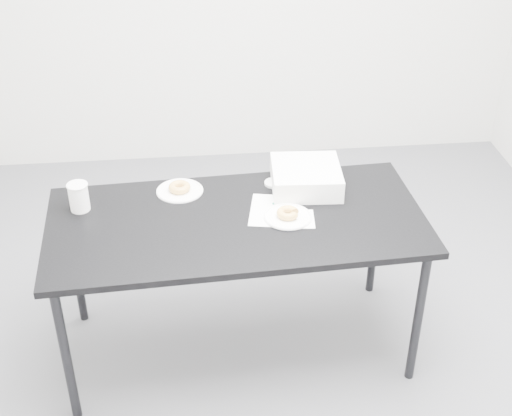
{
  "coord_description": "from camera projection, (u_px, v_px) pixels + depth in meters",
  "views": [
    {
      "loc": [
        -0.35,
        -2.78,
        2.58
      ],
      "look_at": [
        -0.06,
        0.02,
        0.78
      ],
      "focal_mm": 50.0,
      "sensor_mm": 36.0,
      "label": 1
    }
  ],
  "objects": [
    {
      "name": "pen",
      "position": [
        283.0,
        199.0,
        3.38
      ],
      "size": [
        0.11,
        0.08,
        0.01
      ],
      "primitive_type": "cylinder",
      "rotation": [
        0.0,
        1.57,
        0.56
      ],
      "color": "#0D9765",
      "rests_on": "scorecard"
    },
    {
      "name": "plate_near",
      "position": [
        288.0,
        217.0,
        3.25
      ],
      "size": [
        0.22,
        0.22,
        0.01
      ],
      "primitive_type": "cylinder",
      "color": "white",
      "rests_on": "napkin"
    },
    {
      "name": "cup_lid",
      "position": [
        274.0,
        183.0,
        3.5
      ],
      "size": [
        0.09,
        0.09,
        0.01
      ],
      "primitive_type": "cylinder",
      "color": "white",
      "rests_on": "table"
    },
    {
      "name": "bakery_box",
      "position": [
        306.0,
        177.0,
        3.46
      ],
      "size": [
        0.35,
        0.35,
        0.11
      ],
      "primitive_type": "cube",
      "rotation": [
        0.0,
        0.0,
        -0.06
      ],
      "color": "white",
      "rests_on": "table"
    },
    {
      "name": "donut_near",
      "position": [
        288.0,
        213.0,
        3.24
      ],
      "size": [
        0.12,
        0.12,
        0.03
      ],
      "primitive_type": "torus",
      "rotation": [
        0.0,
        0.0,
        -0.23
      ],
      "color": "gold",
      "rests_on": "plate_near"
    },
    {
      "name": "table",
      "position": [
        237.0,
        230.0,
        3.28
      ],
      "size": [
        1.76,
        0.9,
        0.79
      ],
      "rotation": [
        0.0,
        0.0,
        0.05
      ],
      "color": "black",
      "rests_on": "floor"
    },
    {
      "name": "plate_far",
      "position": [
        180.0,
        191.0,
        3.45
      ],
      "size": [
        0.23,
        0.23,
        0.01
      ],
      "primitive_type": "cylinder",
      "color": "white",
      "rests_on": "table"
    },
    {
      "name": "napkin",
      "position": [
        297.0,
        219.0,
        3.24
      ],
      "size": [
        0.17,
        0.17,
        0.0
      ],
      "primitive_type": "cube",
      "rotation": [
        0.0,
        0.0,
        -0.09
      ],
      "color": "white",
      "rests_on": "table"
    },
    {
      "name": "logo_patch",
      "position": [
        287.0,
        198.0,
        3.39
      ],
      "size": [
        0.05,
        0.05,
        0.0
      ],
      "primitive_type": "cube",
      "rotation": [
        0.0,
        0.0,
        -0.19
      ],
      "color": "green",
      "rests_on": "scorecard"
    },
    {
      "name": "donut_far",
      "position": [
        180.0,
        187.0,
        3.44
      ],
      "size": [
        0.14,
        0.14,
        0.04
      ],
      "primitive_type": "torus",
      "rotation": [
        0.0,
        0.0,
        0.34
      ],
      "color": "gold",
      "rests_on": "plate_far"
    },
    {
      "name": "coffee_cup",
      "position": [
        79.0,
        197.0,
        3.28
      ],
      "size": [
        0.09,
        0.09,
        0.14
      ],
      "primitive_type": "cylinder",
      "color": "white",
      "rests_on": "table"
    },
    {
      "name": "scorecard",
      "position": [
        274.0,
        210.0,
        3.3
      ],
      "size": [
        0.26,
        0.31,
        0.0
      ],
      "primitive_type": "cube",
      "rotation": [
        0.0,
        0.0,
        -0.19
      ],
      "color": "white",
      "rests_on": "table"
    },
    {
      "name": "floor",
      "position": [
        267.0,
        333.0,
        3.75
      ],
      "size": [
        4.0,
        4.0,
        0.0
      ],
      "primitive_type": "plane",
      "color": "#535459",
      "rests_on": "ground"
    }
  ]
}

